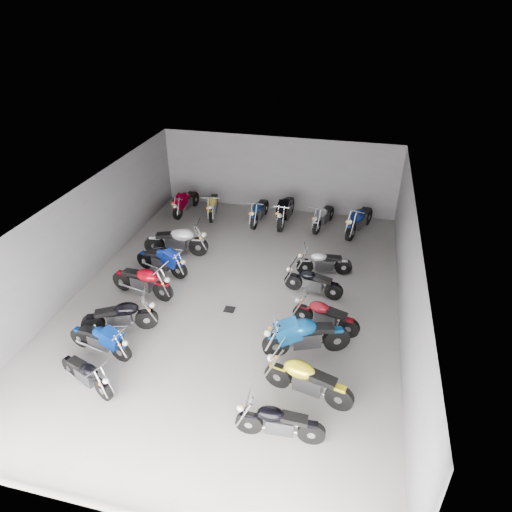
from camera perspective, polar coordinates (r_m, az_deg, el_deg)
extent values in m
plane|color=gray|center=(14.38, -2.77, -5.52)|extent=(14.00, 14.00, 0.00)
cube|color=slate|center=(19.65, 2.83, 10.19)|extent=(10.00, 0.10, 3.20)
cube|color=slate|center=(15.52, -20.97, 2.19)|extent=(0.10, 14.00, 3.20)
cube|color=slate|center=(13.16, 18.49, -2.67)|extent=(0.10, 14.00, 3.20)
cube|color=black|center=(12.74, -3.13, 6.22)|extent=(10.00, 14.00, 0.04)
cube|color=black|center=(13.99, -3.34, -6.68)|extent=(0.32, 0.32, 0.01)
cylinder|color=black|center=(11.78, -18.49, -15.58)|extent=(0.57, 0.32, 0.57)
cylinder|color=black|center=(12.62, -22.11, -12.71)|extent=(0.57, 0.34, 0.57)
cube|color=#2D2D30|center=(12.13, -20.45, -13.80)|extent=(0.63, 0.46, 0.35)
ellipsoid|color=black|center=(11.82, -20.14, -13.26)|extent=(0.69, 0.56, 0.32)
cube|color=black|center=(12.16, -21.46, -12.34)|extent=(0.59, 0.43, 0.16)
cylinder|color=black|center=(12.62, -16.50, -11.37)|extent=(0.61, 0.23, 0.60)
cylinder|color=black|center=(13.41, -21.06, -9.45)|extent=(0.61, 0.25, 0.60)
cube|color=#2D2D30|center=(12.94, -18.92, -10.07)|extent=(0.65, 0.39, 0.37)
ellipsoid|color=navy|center=(12.64, -18.45, -9.34)|extent=(0.69, 0.49, 0.34)
cube|color=black|center=(12.96, -20.12, -8.77)|extent=(0.61, 0.36, 0.17)
cylinder|color=black|center=(13.46, -13.49, -7.67)|extent=(0.65, 0.38, 0.65)
cylinder|color=black|center=(13.69, -19.68, -8.07)|extent=(0.66, 0.39, 0.65)
cube|color=#2D2D30|center=(13.50, -16.67, -7.54)|extent=(0.73, 0.54, 0.41)
ellipsoid|color=black|center=(13.27, -15.93, -6.38)|extent=(0.79, 0.64, 0.37)
cube|color=black|center=(13.38, -18.23, -6.67)|extent=(0.68, 0.50, 0.18)
cylinder|color=black|center=(14.45, -11.53, -4.36)|extent=(0.69, 0.25, 0.67)
cylinder|color=black|center=(15.27, -16.31, -2.96)|extent=(0.69, 0.27, 0.67)
cube|color=#2D2D30|center=(14.79, -14.04, -3.30)|extent=(0.73, 0.43, 0.42)
ellipsoid|color=#A10313|center=(14.48, -13.46, -2.41)|extent=(0.78, 0.54, 0.38)
cube|color=black|center=(14.82, -15.23, -2.05)|extent=(0.68, 0.40, 0.19)
cylinder|color=black|center=(15.44, -9.60, -1.75)|extent=(0.64, 0.27, 0.63)
cylinder|color=black|center=(16.24, -13.65, -0.47)|extent=(0.64, 0.29, 0.63)
cube|color=#2D2D30|center=(15.78, -11.71, -0.79)|extent=(0.69, 0.44, 0.39)
ellipsoid|color=#0E2798|center=(15.50, -11.21, 0.00)|extent=(0.74, 0.54, 0.35)
cube|color=black|center=(15.82, -12.71, 0.33)|extent=(0.65, 0.41, 0.18)
cylinder|color=black|center=(16.61, -7.20, 1.16)|extent=(0.73, 0.25, 0.72)
cylinder|color=black|center=(17.01, -12.57, 1.37)|extent=(0.73, 0.28, 0.72)
cube|color=#2D2D30|center=(16.74, -9.95, 1.60)|extent=(0.77, 0.44, 0.45)
ellipsoid|color=silver|center=(16.51, -9.23, 2.65)|extent=(0.82, 0.56, 0.40)
cube|color=black|center=(16.68, -11.24, 2.58)|extent=(0.72, 0.41, 0.20)
cylinder|color=black|center=(10.58, -0.88, -20.12)|extent=(0.61, 0.15, 0.60)
cylinder|color=black|center=(10.49, 6.95, -21.07)|extent=(0.61, 0.17, 0.60)
cube|color=#2D2D30|center=(10.44, 3.02, -20.32)|extent=(0.62, 0.31, 0.38)
ellipsoid|color=black|center=(10.22, 1.86, -19.11)|extent=(0.66, 0.41, 0.34)
cube|color=black|center=(10.22, 4.83, -19.60)|extent=(0.58, 0.29, 0.17)
cylinder|color=black|center=(11.47, 2.78, -14.69)|extent=(0.69, 0.29, 0.68)
cylinder|color=black|center=(11.15, 10.37, -17.01)|extent=(0.70, 0.31, 0.68)
cube|color=#2D2D30|center=(11.21, 6.53, -15.50)|extent=(0.75, 0.47, 0.43)
ellipsoid|color=yellow|center=(11.01, 5.47, -13.91)|extent=(0.80, 0.58, 0.38)
cube|color=black|center=(10.93, 8.35, -14.94)|extent=(0.70, 0.44, 0.19)
cylinder|color=black|center=(12.22, 2.48, -11.05)|extent=(0.73, 0.41, 0.73)
cylinder|color=black|center=(12.57, 10.00, -10.18)|extent=(0.74, 0.43, 0.73)
cube|color=#2D2D30|center=(12.29, 6.33, -10.24)|extent=(0.81, 0.59, 0.45)
ellipsoid|color=#0C4D90|center=(12.01, 5.26, -9.06)|extent=(0.89, 0.71, 0.41)
cube|color=black|center=(12.17, 8.09, -8.91)|extent=(0.76, 0.55, 0.21)
cylinder|color=black|center=(13.39, 5.89, -7.21)|extent=(0.62, 0.26, 0.61)
cylinder|color=black|center=(13.10, 11.54, -8.76)|extent=(0.62, 0.27, 0.61)
cube|color=#2D2D30|center=(13.17, 8.71, -7.66)|extent=(0.66, 0.41, 0.38)
ellipsoid|color=maroon|center=(13.03, 7.94, -6.38)|extent=(0.71, 0.51, 0.34)
cube|color=black|center=(12.94, 10.07, -7.09)|extent=(0.62, 0.39, 0.17)
cylinder|color=black|center=(14.74, 4.69, -3.19)|extent=(0.60, 0.22, 0.59)
cylinder|color=black|center=(14.45, 9.68, -4.36)|extent=(0.60, 0.24, 0.59)
cube|color=#2D2D30|center=(14.53, 7.18, -3.48)|extent=(0.64, 0.38, 0.37)
ellipsoid|color=black|center=(14.41, 6.49, -2.33)|extent=(0.68, 0.47, 0.33)
cube|color=black|center=(14.32, 8.37, -2.89)|extent=(0.60, 0.35, 0.17)
cylinder|color=black|center=(15.55, 6.11, -1.30)|extent=(0.59, 0.24, 0.58)
cylinder|color=black|center=(15.73, 10.87, -1.31)|extent=(0.59, 0.26, 0.58)
cube|color=#2D2D30|center=(15.58, 8.53, -1.02)|extent=(0.63, 0.40, 0.36)
ellipsoid|color=#AFB0B3|center=(15.41, 7.88, -0.11)|extent=(0.68, 0.49, 0.33)
cube|color=black|center=(15.50, 9.66, -0.23)|extent=(0.59, 0.37, 0.16)
cylinder|color=black|center=(19.42, -9.75, 5.41)|extent=(0.22, 0.65, 0.64)
cylinder|color=black|center=(20.56, -7.73, 7.05)|extent=(0.24, 0.65, 0.64)
cube|color=#2D2D30|center=(19.94, -8.73, 6.51)|extent=(0.39, 0.68, 0.40)
ellipsoid|color=maroon|center=(19.64, -9.12, 7.11)|extent=(0.49, 0.73, 0.36)
cube|color=black|center=(20.09, -8.35, 7.59)|extent=(0.36, 0.64, 0.18)
cylinder|color=black|center=(18.98, -5.61, 5.07)|extent=(0.24, 0.63, 0.62)
cylinder|color=black|center=(20.25, -5.09, 6.80)|extent=(0.26, 0.64, 0.62)
cube|color=#2D2D30|center=(19.57, -5.36, 6.22)|extent=(0.40, 0.67, 0.39)
ellipsoid|color=gold|center=(19.25, -5.48, 6.79)|extent=(0.51, 0.72, 0.35)
cube|color=black|center=(19.74, -5.28, 7.31)|extent=(0.38, 0.63, 0.18)
cylinder|color=black|center=(18.35, -0.27, 4.29)|extent=(0.18, 0.65, 0.64)
cylinder|color=black|center=(19.58, 1.10, 6.08)|extent=(0.20, 0.65, 0.64)
cube|color=#2D2D30|center=(18.92, 0.44, 5.49)|extent=(0.35, 0.67, 0.40)
ellipsoid|color=navy|center=(18.59, 0.23, 6.10)|extent=(0.45, 0.71, 0.36)
cube|color=black|center=(19.08, 0.74, 6.64)|extent=(0.33, 0.63, 0.18)
cylinder|color=black|center=(18.17, 3.13, 4.13)|extent=(0.19, 0.74, 0.73)
cylinder|color=black|center=(19.63, 4.32, 6.20)|extent=(0.21, 0.74, 0.73)
cube|color=#2D2D30|center=(18.85, 3.76, 5.52)|extent=(0.38, 0.76, 0.46)
ellipsoid|color=black|center=(18.47, 3.61, 6.23)|extent=(0.50, 0.80, 0.41)
cube|color=black|center=(19.04, 4.05, 6.84)|extent=(0.36, 0.71, 0.21)
cylinder|color=black|center=(18.12, 7.59, 3.62)|extent=(0.29, 0.63, 0.62)
cylinder|color=black|center=(19.31, 9.20, 5.26)|extent=(0.31, 0.64, 0.62)
cube|color=#2D2D30|center=(18.67, 8.44, 4.73)|extent=(0.45, 0.68, 0.39)
ellipsoid|color=#A5A5AB|center=(18.35, 8.26, 5.35)|extent=(0.55, 0.74, 0.35)
cube|color=black|center=(18.82, 8.85, 5.83)|extent=(0.42, 0.64, 0.18)
cylinder|color=black|center=(17.85, 11.74, 2.94)|extent=(0.39, 0.73, 0.72)
cylinder|color=black|center=(19.22, 13.72, 4.80)|extent=(0.41, 0.73, 0.72)
cube|color=#2D2D30|center=(18.48, 12.80, 4.22)|extent=(0.57, 0.80, 0.45)
ellipsoid|color=navy|center=(18.11, 12.63, 4.95)|extent=(0.69, 0.87, 0.40)
cube|color=black|center=(18.65, 13.35, 5.48)|extent=(0.54, 0.75, 0.20)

